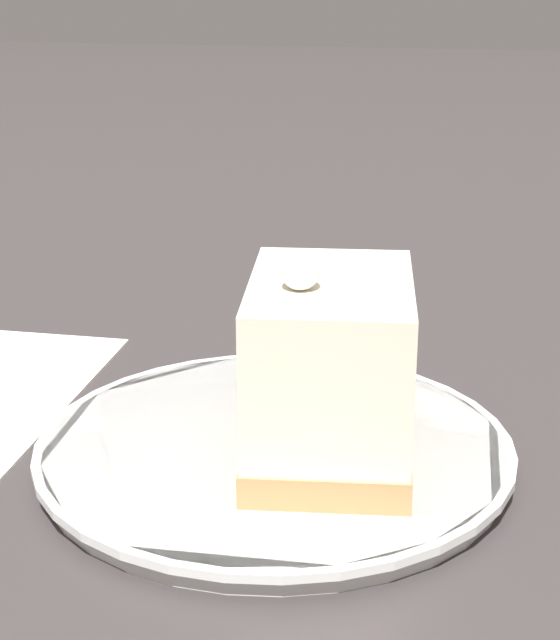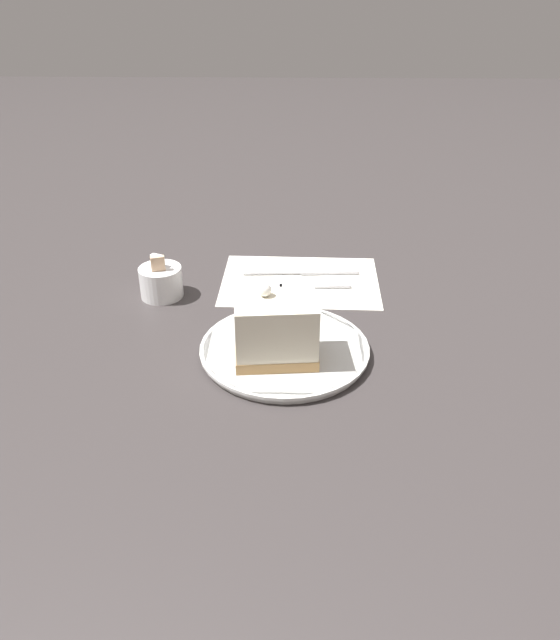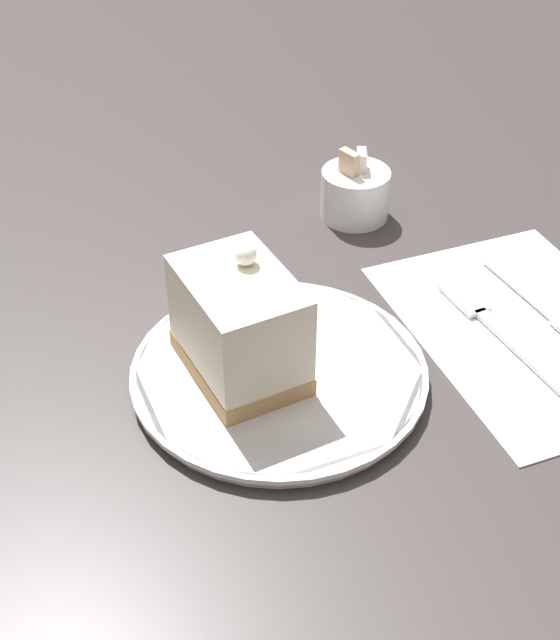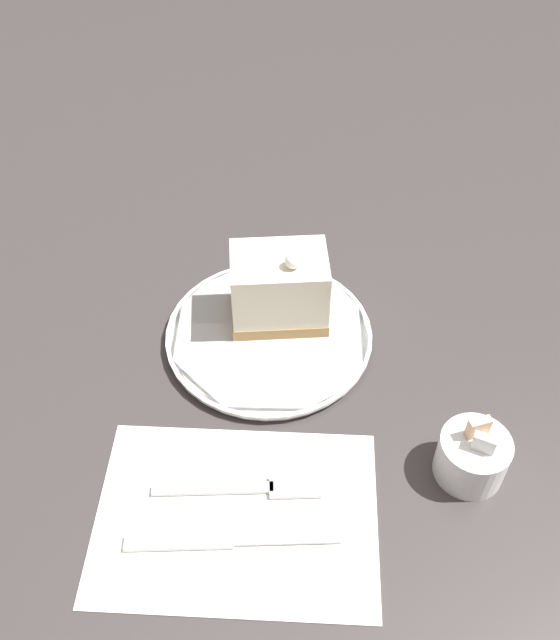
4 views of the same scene
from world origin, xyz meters
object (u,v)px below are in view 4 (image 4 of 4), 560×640
plate (269,336)px  sugar_bowl (472,456)px  cake_slice (279,288)px  knife (213,541)px  fork (255,488)px

plate → sugar_bowl: bearing=50.5°
plate → cake_slice: bearing=158.2°
cake_slice → plate: bearing=-26.8°
knife → sugar_bowl: 0.24m
plate → sugar_bowl: 0.24m
plate → fork: size_ratio=1.40×
plate → fork: bearing=-2.1°
plate → knife: (0.23, -0.04, -0.00)m
plate → cake_slice: (-0.03, 0.01, 0.05)m
knife → sugar_bowl: (-0.08, 0.23, 0.02)m
fork → knife: size_ratio=0.84×
fork → knife: same height
knife → sugar_bowl: bearing=105.6°
fork → knife: bearing=-35.9°
cake_slice → sugar_bowl: size_ratio=1.55×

